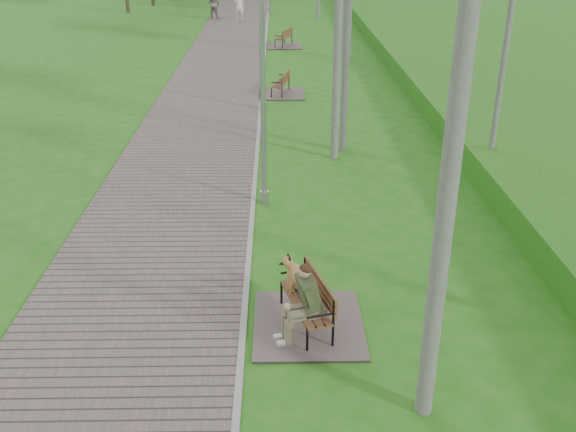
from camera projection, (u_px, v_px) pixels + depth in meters
ground at (240, 368)px, 8.79m from camera, size 120.00×120.00×0.00m
walkway at (225, 56)px, 28.22m from camera, size 3.50×67.00×0.04m
kerb at (265, 56)px, 28.25m from camera, size 0.10×67.00×0.05m
embankment at (548, 63)px, 27.09m from camera, size 14.00×70.00×1.60m
bench_main at (303, 305)px, 9.49m from camera, size 1.65×1.83×1.44m
bench_second at (281, 90)px, 22.18m from camera, size 1.55×1.72×0.95m
bench_third at (284, 42)px, 30.39m from camera, size 1.62×1.80×0.99m
lamp_post_near at (263, 101)px, 12.88m from camera, size 0.19×0.19×4.80m
lamp_post_second at (263, 37)px, 19.47m from camera, size 0.19×0.19×4.87m
pedestrian_near at (239, 6)px, 37.79m from camera, size 0.59×0.40×1.60m
pedestrian_far at (214, 3)px, 38.13m from camera, size 1.06×0.95×1.80m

